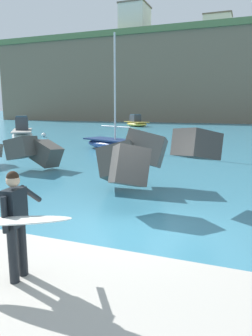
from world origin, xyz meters
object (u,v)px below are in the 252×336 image
object	(u,v)px
station_building_east	(135,21)
boat_near_centre	(22,134)
boat_near_left	(136,123)
mooring_buoy_inner	(44,135)
surfer_with_board	(13,220)
station_building_central	(217,27)
boat_mid_left	(112,143)
station_building_west	(142,41)
mooring_buoy_middle	(128,146)

from	to	relation	value
station_building_east	boat_near_centre	bearing A→B (deg)	-82.23
boat_near_left	mooring_buoy_inner	world-z (taller)	boat_near_left
surfer_with_board	station_building_central	world-z (taller)	station_building_central
surfer_with_board	mooring_buoy_inner	bearing A→B (deg)	124.36
surfer_with_board	boat_mid_left	xyz separation A→B (m)	(-5.68, 16.87, -0.81)
boat_mid_left	station_building_west	size ratio (longest dim) A/B	1.10
boat_mid_left	mooring_buoy_middle	distance (m)	1.23
surfer_with_board	station_building_east	size ratio (longest dim) A/B	0.32
boat_near_centre	station_building_central	bearing A→B (deg)	80.29
boat_near_left	boat_near_centre	xyz separation A→B (m)	(-1.72, -25.16, 0.14)
boat_near_centre	station_building_east	bearing A→B (deg)	97.77
boat_near_centre	station_building_east	distance (m)	52.14
mooring_buoy_middle	station_building_east	world-z (taller)	station_building_east
station_building_west	station_building_east	distance (m)	19.04
boat_near_centre	station_building_west	size ratio (longest dim) A/B	0.80
boat_near_left	station_building_west	xyz separation A→B (m)	(-12.72, 40.72, 20.47)
station_building_west	boat_near_centre	bearing A→B (deg)	-80.52
mooring_buoy_inner	station_building_west	bearing A→B (deg)	99.25
boat_near_left	station_building_central	xyz separation A→B (m)	(8.22, 32.90, 20.46)
mooring_buoy_middle	station_building_west	size ratio (longest dim) A/B	0.06
boat_mid_left	station_building_central	xyz separation A→B (m)	(0.60, 60.13, 20.57)
boat_mid_left	station_building_central	bearing A→B (deg)	89.43
boat_near_centre	mooring_buoy_middle	distance (m)	10.39
boat_near_left	boat_near_centre	bearing A→B (deg)	-93.91
boat_near_centre	mooring_buoy_middle	world-z (taller)	boat_near_centre
surfer_with_board	mooring_buoy_middle	distance (m)	18.26
boat_near_left	station_building_east	bearing A→B (deg)	110.21
surfer_with_board	station_building_west	xyz separation A→B (m)	(-26.02, 84.82, 19.78)
surfer_with_board	boat_near_left	bearing A→B (deg)	106.78
mooring_buoy_inner	mooring_buoy_middle	world-z (taller)	same
mooring_buoy_inner	mooring_buoy_middle	bearing A→B (deg)	-27.27
station_building_central	surfer_with_board	bearing A→B (deg)	-86.22
station_building_east	mooring_buoy_middle	bearing A→B (deg)	-71.03
surfer_with_board	station_building_east	world-z (taller)	station_building_east
station_building_west	mooring_buoy_middle	bearing A→B (deg)	-72.43
mooring_buoy_middle	station_building_west	distance (m)	73.52
station_building_west	station_building_central	distance (m)	22.35
mooring_buoy_middle	station_building_east	xyz separation A→B (m)	(-16.75, 48.72, 21.27)
station_building_west	station_building_central	xyz separation A→B (m)	(20.93, -7.82, -0.01)
boat_mid_left	boat_near_left	bearing A→B (deg)	105.63
station_building_east	boat_near_left	bearing A→B (deg)	-69.79
boat_near_left	mooring_buoy_middle	size ratio (longest dim) A/B	11.80
surfer_with_board	station_building_central	size ratio (longest dim) A/B	0.33
boat_near_centre	station_building_central	size ratio (longest dim) A/B	0.89
mooring_buoy_inner	surfer_with_board	bearing A→B (deg)	-55.64
surfer_with_board	mooring_buoy_inner	xyz separation A→B (m)	(-16.01, 23.42, -1.06)
boat_near_left	station_building_central	bearing A→B (deg)	75.98
surfer_with_board	station_building_east	distance (m)	72.59
mooring_buoy_middle	station_building_east	distance (m)	55.74
boat_near_centre	station_building_west	xyz separation A→B (m)	(-11.00, 65.87, 20.33)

